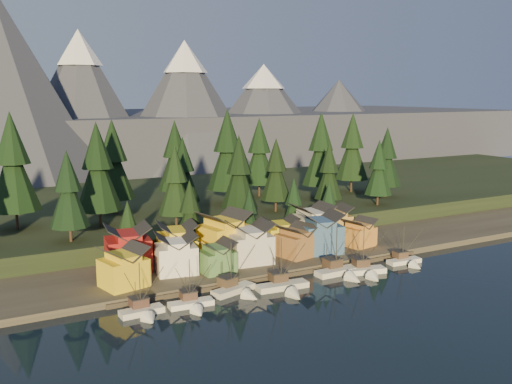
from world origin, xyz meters
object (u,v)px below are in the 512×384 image
boat_6 (407,256)px  house_back_1 (177,242)px  boat_4 (341,266)px  boat_3 (285,281)px  boat_1 (192,298)px  boat_0 (143,305)px  boat_5 (366,265)px  boat_2 (237,284)px  house_front_1 (176,252)px  house_back_0 (128,247)px  house_front_0 (124,266)px

boat_6 → house_back_1: (-51.04, 23.46, 4.64)m
boat_4 → boat_6: size_ratio=1.21×
boat_3 → boat_4: boat_4 is taller
boat_1 → boat_0: bearing=-179.9°
boat_5 → boat_1: bearing=-166.5°
boat_2 → house_front_1: size_ratio=1.18×
boat_5 → house_back_0: 55.22m
boat_0 → house_back_1: (16.20, 24.52, 4.40)m
boat_2 → boat_6: 46.25m
boat_2 → boat_6: (46.23, -1.20, -0.25)m
boat_0 → house_back_0: house_back_0 is taller
boat_1 → house_back_0: bearing=106.4°
boat_2 → boat_3: boat_3 is taller
boat_3 → house_back_1: house_back_1 is taller
boat_4 → boat_5: (5.55, -2.19, -0.07)m
boat_4 → house_back_1: bearing=142.7°
boat_1 → boat_6: size_ratio=1.00×
boat_0 → boat_6: size_ratio=1.06×
house_front_0 → boat_2: bearing=-42.9°
boat_1 → boat_4: boat_4 is taller
boat_0 → house_front_0: size_ratio=1.09×
house_front_1 → boat_2: bearing=-53.3°
boat_0 → boat_2: bearing=3.5°
boat_5 → house_front_0: 55.02m
boat_3 → boat_0: bearing=-176.7°
house_front_1 → house_back_0: size_ratio=0.94×
boat_5 → house_front_1: (-39.88, 18.26, 3.98)m
boat_5 → boat_6: boat_5 is taller
boat_1 → boat_2: (11.28, 2.96, 0.26)m
boat_0 → boat_3: bearing=-4.4°
house_back_0 → house_front_1: bearing=-30.6°
boat_3 → house_back_0: bearing=141.1°
boat_6 → house_front_1: size_ratio=1.04×
boat_0 → house_front_1: (13.32, 17.68, 4.01)m
house_back_0 → house_back_1: house_back_0 is taller
boat_2 → boat_6: bearing=-17.7°
boat_0 → house_back_0: size_ratio=1.05×
boat_1 → boat_6: boat_1 is taller
house_front_1 → house_back_1: bearing=77.4°
boat_3 → house_back_1: 29.72m
boat_4 → house_back_0: bearing=150.8°
boat_5 → boat_6: (14.03, 1.64, -0.27)m
boat_4 → boat_6: bearing=-2.8°
house_front_1 → house_back_1: (2.87, 6.84, 0.39)m
boat_0 → boat_5: 53.21m
boat_5 → boat_6: bearing=20.0°
boat_2 → boat_3: size_ratio=0.92×
house_back_0 → boat_0: bearing=-93.0°
house_front_0 → house_back_1: size_ratio=1.00×
boat_1 → house_back_1: size_ratio=1.03×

